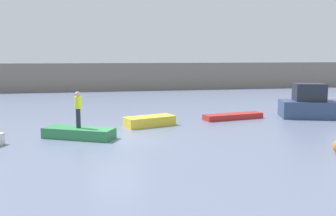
{
  "coord_description": "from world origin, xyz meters",
  "views": [
    {
      "loc": [
        -1.02,
        -17.8,
        3.98
      ],
      "look_at": [
        3.26,
        3.39,
        0.92
      ],
      "focal_mm": 39.42,
      "sensor_mm": 36.0,
      "label": 1
    }
  ],
  "objects_px": {
    "motorboat": "(320,106)",
    "rowboat_green": "(79,133)",
    "rowboat_yellow": "(150,121)",
    "person_hiviz_shirt": "(78,108)",
    "rowboat_red": "(233,116)"
  },
  "relations": [
    {
      "from": "motorboat",
      "to": "rowboat_green",
      "type": "distance_m",
      "value": 15.49
    },
    {
      "from": "rowboat_yellow",
      "to": "person_hiviz_shirt",
      "type": "bearing_deg",
      "value": -165.16
    },
    {
      "from": "motorboat",
      "to": "rowboat_red",
      "type": "distance_m",
      "value": 5.8
    },
    {
      "from": "rowboat_green",
      "to": "rowboat_yellow",
      "type": "xyz_separation_m",
      "value": [
        3.86,
        2.52,
        0.02
      ]
    },
    {
      "from": "rowboat_yellow",
      "to": "motorboat",
      "type": "bearing_deg",
      "value": -15.09
    },
    {
      "from": "rowboat_yellow",
      "to": "rowboat_red",
      "type": "height_order",
      "value": "rowboat_yellow"
    },
    {
      "from": "rowboat_green",
      "to": "rowboat_yellow",
      "type": "bearing_deg",
      "value": 60.07
    },
    {
      "from": "rowboat_red",
      "to": "person_hiviz_shirt",
      "type": "height_order",
      "value": "person_hiviz_shirt"
    },
    {
      "from": "motorboat",
      "to": "rowboat_yellow",
      "type": "xyz_separation_m",
      "value": [
        -11.3,
        -0.63,
        -0.5
      ]
    },
    {
      "from": "rowboat_green",
      "to": "rowboat_red",
      "type": "relative_size",
      "value": 0.88
    },
    {
      "from": "motorboat",
      "to": "person_hiviz_shirt",
      "type": "distance_m",
      "value": 15.5
    },
    {
      "from": "rowboat_yellow",
      "to": "person_hiviz_shirt",
      "type": "height_order",
      "value": "person_hiviz_shirt"
    },
    {
      "from": "rowboat_red",
      "to": "person_hiviz_shirt",
      "type": "distance_m",
      "value": 10.23
    },
    {
      "from": "rowboat_red",
      "to": "rowboat_green",
      "type": "bearing_deg",
      "value": -169.04
    },
    {
      "from": "rowboat_red",
      "to": "person_hiviz_shirt",
      "type": "relative_size",
      "value": 2.22
    }
  ]
}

